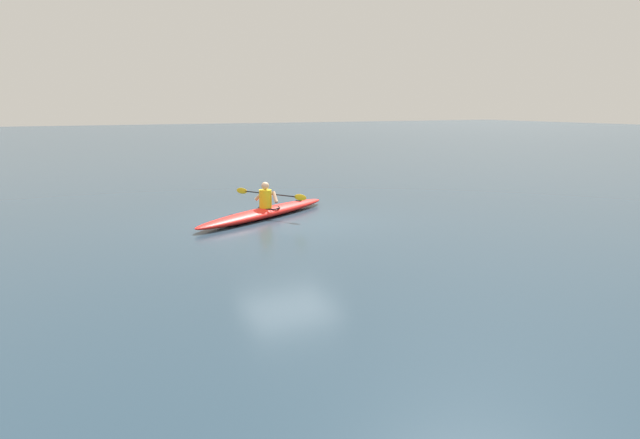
% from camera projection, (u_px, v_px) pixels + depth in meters
% --- Properties ---
extents(ground_plane, '(160.00, 160.00, 0.00)m').
position_uv_depth(ground_plane, '(289.00, 222.00, 14.87)').
color(ground_plane, '#233847').
extents(kayak, '(4.86, 3.15, 0.26)m').
position_uv_depth(kayak, '(265.00, 212.00, 15.50)').
color(kayak, red).
rests_on(kayak, ground).
extents(kayaker, '(1.25, 2.18, 0.71)m').
position_uv_depth(kayaker, '(266.00, 197.00, 15.45)').
color(kayaker, yellow).
rests_on(kayaker, kayak).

